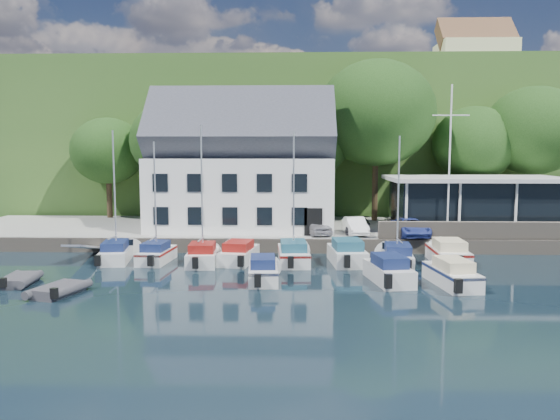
# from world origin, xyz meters

# --- Properties ---
(ground) EXTENTS (180.00, 180.00, 0.00)m
(ground) POSITION_xyz_m (0.00, 0.00, 0.00)
(ground) COLOR black
(ground) RESTS_ON ground
(quay) EXTENTS (60.00, 13.00, 1.00)m
(quay) POSITION_xyz_m (0.00, 17.50, 0.50)
(quay) COLOR gray
(quay) RESTS_ON ground
(quay_face) EXTENTS (60.00, 0.30, 1.00)m
(quay_face) POSITION_xyz_m (0.00, 11.00, 0.50)
(quay_face) COLOR #706659
(quay_face) RESTS_ON ground
(hillside) EXTENTS (160.00, 75.00, 16.00)m
(hillside) POSITION_xyz_m (0.00, 62.00, 8.00)
(hillside) COLOR #30541F
(hillside) RESTS_ON ground
(field_patch) EXTENTS (50.00, 30.00, 0.30)m
(field_patch) POSITION_xyz_m (8.00, 70.00, 16.15)
(field_patch) COLOR olive
(field_patch) RESTS_ON hillside
(farmhouse) EXTENTS (10.40, 7.00, 8.20)m
(farmhouse) POSITION_xyz_m (22.00, 52.00, 20.10)
(farmhouse) COLOR beige
(farmhouse) RESTS_ON hillside
(harbor_building) EXTENTS (14.40, 8.20, 8.70)m
(harbor_building) POSITION_xyz_m (-7.00, 16.50, 5.35)
(harbor_building) COLOR white
(harbor_building) RESTS_ON quay
(club_pavilion) EXTENTS (13.20, 7.20, 4.10)m
(club_pavilion) POSITION_xyz_m (11.00, 16.00, 3.05)
(club_pavilion) COLOR black
(club_pavilion) RESTS_ON quay
(seawall) EXTENTS (18.00, 0.50, 1.20)m
(seawall) POSITION_xyz_m (12.00, 11.40, 1.60)
(seawall) COLOR #706659
(seawall) RESTS_ON quay
(gangway) EXTENTS (1.20, 6.00, 1.40)m
(gangway) POSITION_xyz_m (-16.50, 9.00, 0.00)
(gangway) COLOR silver
(gangway) RESTS_ON ground
(car_silver) EXTENTS (2.67, 4.11, 1.30)m
(car_silver) POSITION_xyz_m (-1.33, 13.25, 1.65)
(car_silver) COLOR #B2B2B7
(car_silver) RESTS_ON quay
(car_white) EXTENTS (1.71, 3.95, 1.26)m
(car_white) POSITION_xyz_m (1.59, 13.24, 1.63)
(car_white) COLOR white
(car_white) RESTS_ON quay
(car_dgrey) EXTENTS (2.36, 4.04, 1.10)m
(car_dgrey) POSITION_xyz_m (1.88, 13.91, 1.55)
(car_dgrey) COLOR #2E2E33
(car_dgrey) RESTS_ON quay
(car_blue) EXTENTS (1.96, 4.12, 1.36)m
(car_blue) POSITION_xyz_m (5.42, 12.53, 1.68)
(car_blue) COLOR #2D3D8C
(car_blue) RESTS_ON quay
(flagpole) EXTENTS (2.56, 0.20, 10.69)m
(flagpole) POSITION_xyz_m (8.07, 12.55, 6.34)
(flagpole) COLOR white
(flagpole) RESTS_ON quay
(tree_0) EXTENTS (6.64, 6.64, 9.07)m
(tree_0) POSITION_xyz_m (-19.78, 22.70, 5.54)
(tree_0) COLOR black
(tree_0) RESTS_ON quay
(tree_1) EXTENTS (7.56, 7.56, 10.34)m
(tree_1) POSITION_xyz_m (-13.45, 21.22, 6.17)
(tree_1) COLOR black
(tree_1) RESTS_ON quay
(tree_2) EXTENTS (7.61, 7.61, 10.40)m
(tree_2) POSITION_xyz_m (-1.83, 21.81, 6.20)
(tree_2) COLOR black
(tree_2) RESTS_ON quay
(tree_3) EXTENTS (10.15, 10.15, 13.87)m
(tree_3) POSITION_xyz_m (4.14, 21.41, 7.93)
(tree_3) COLOR black
(tree_3) RESTS_ON quay
(tree_4) EXTENTS (7.31, 7.31, 9.99)m
(tree_4) POSITION_xyz_m (12.93, 22.48, 5.99)
(tree_4) COLOR black
(tree_4) RESTS_ON quay
(tree_5) EXTENTS (8.53, 8.53, 11.66)m
(tree_5) POSITION_xyz_m (17.91, 22.11, 6.83)
(tree_5) COLOR black
(tree_5) RESTS_ON quay
(boat_r1_0) EXTENTS (2.76, 6.37, 8.21)m
(boat_r1_0) POSITION_xyz_m (-14.31, 7.94, 4.10)
(boat_r1_0) COLOR silver
(boat_r1_0) RESTS_ON ground
(boat_r1_1) EXTENTS (2.20, 5.42, 8.22)m
(boat_r1_1) POSITION_xyz_m (-11.64, 7.68, 4.11)
(boat_r1_1) COLOR silver
(boat_r1_1) RESTS_ON ground
(boat_r1_2) EXTENTS (2.22, 5.26, 8.53)m
(boat_r1_2) POSITION_xyz_m (-8.55, 7.01, 4.26)
(boat_r1_2) COLOR silver
(boat_r1_2) RESTS_ON ground
(boat_r1_3) EXTENTS (2.85, 6.16, 1.39)m
(boat_r1_3) POSITION_xyz_m (-6.38, 7.88, 0.70)
(boat_r1_3) COLOR silver
(boat_r1_3) RESTS_ON ground
(boat_r1_4) EXTENTS (2.41, 6.53, 8.81)m
(boat_r1_4) POSITION_xyz_m (-2.89, 7.71, 4.41)
(boat_r1_4) COLOR silver
(boat_r1_4) RESTS_ON ground
(boat_r1_5) EXTENTS (2.70, 6.12, 1.57)m
(boat_r1_5) POSITION_xyz_m (0.50, 7.70, 0.78)
(boat_r1_5) COLOR silver
(boat_r1_5) RESTS_ON ground
(boat_r1_6) EXTENTS (2.54, 6.24, 8.51)m
(boat_r1_6) POSITION_xyz_m (3.51, 7.00, 4.25)
(boat_r1_6) COLOR silver
(boat_r1_6) RESTS_ON ground
(boat_r1_7) EXTENTS (2.26, 6.26, 1.55)m
(boat_r1_7) POSITION_xyz_m (6.88, 7.91, 0.77)
(boat_r1_7) COLOR silver
(boat_r1_7) RESTS_ON ground
(boat_r2_2) EXTENTS (2.08, 5.68, 1.40)m
(boat_r2_2) POSITION_xyz_m (-4.52, 2.87, 0.70)
(boat_r2_2) COLOR silver
(boat_r2_2) RESTS_ON ground
(boat_r2_3) EXTENTS (2.84, 6.03, 1.53)m
(boat_r2_3) POSITION_xyz_m (2.29, 2.80, 0.76)
(boat_r2_3) COLOR silver
(boat_r2_3) RESTS_ON ground
(boat_r2_4) EXTENTS (2.65, 6.36, 1.47)m
(boat_r2_4) POSITION_xyz_m (5.50, 2.17, 0.73)
(boat_r2_4) COLOR silver
(boat_r2_4) RESTS_ON ground
(dinghy_0) EXTENTS (1.99, 3.02, 0.67)m
(dinghy_0) POSITION_xyz_m (-17.45, 1.63, 0.34)
(dinghy_0) COLOR #38373C
(dinghy_0) RESTS_ON ground
(dinghy_1) EXTENTS (2.55, 3.36, 0.69)m
(dinghy_1) POSITION_xyz_m (-14.44, -0.39, 0.35)
(dinghy_1) COLOR #38373C
(dinghy_1) RESTS_ON ground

